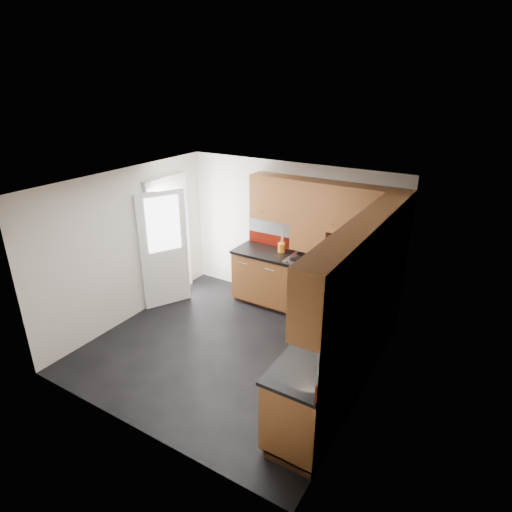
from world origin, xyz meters
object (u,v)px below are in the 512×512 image
Objects in this scene: gas_hob at (306,260)px; food_processor at (374,279)px; toaster at (332,259)px; utensil_pot at (282,246)px.

food_processor is (1.19, -0.39, 0.13)m from gas_hob.
toaster is 0.86× the size of food_processor.
utensil_pot is 0.90m from toaster.
gas_hob is 1.39× the size of utensil_pot.
utensil_pot is at bearing 178.12° from toaster.
gas_hob is at bearing -15.56° from utensil_pot.
food_processor reaches higher than toaster.
toaster is (0.90, -0.03, -0.01)m from utensil_pot.
food_processor is (0.80, -0.50, 0.06)m from toaster.
gas_hob is 2.15× the size of toaster.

